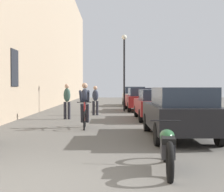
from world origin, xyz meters
The scene contains 11 objects.
ground_plane centered at (0.00, 0.00, 0.00)m, with size 88.00×88.00×0.00m, color #5B5954.
building_facade_left centered at (-3.45, 14.00, 6.26)m, with size 0.54×68.00×12.51m.
cyclist_on_bicycle centered at (0.23, 7.29, 0.81)m, with size 0.52×1.76×1.74m.
pedestrian_near centered at (-0.89, 10.64, 0.96)m, with size 0.38×0.30×1.71m.
pedestrian_mid centered at (0.38, 12.83, 0.91)m, with size 0.34×0.24×1.62m.
street_lamp centered at (2.11, 15.75, 3.11)m, with size 0.32×0.32×4.90m.
parked_car_nearest centered at (3.27, 4.77, 0.80)m, with size 1.87×4.33×1.53m.
parked_car_second centered at (3.31, 10.36, 0.74)m, with size 1.72×4.04×1.44m.
parked_car_third centered at (3.17, 16.21, 0.78)m, with size 1.82×4.25×1.51m.
parked_car_fourth centered at (3.22, 22.06, 0.82)m, with size 1.95×4.49×1.59m.
parked_motorcycle centered at (2.24, 1.03, 0.40)m, with size 0.62×2.14×0.92m.
Camera 1 is at (1.17, -4.93, 1.54)m, focal length 51.79 mm.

